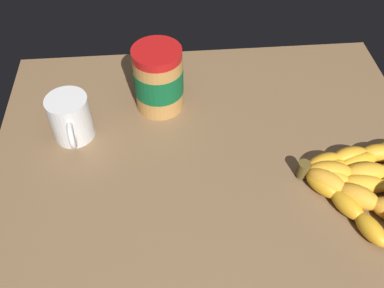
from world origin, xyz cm
name	(u,v)px	position (x,y,z in cm)	size (l,w,h in cm)	color
ground_plane	(211,162)	(0.00, 0.00, -1.94)	(75.94, 60.52, 3.87)	brown
banana_bunch	(358,178)	(22.70, -8.23, 1.63)	(20.55, 20.89, 3.57)	gold
peanut_butter_jar	(158,79)	(-8.44, 13.62, 6.28)	(9.17, 9.17, 12.72)	#BF8442
coffee_mug	(71,118)	(-24.08, 6.81, 4.21)	(7.24, 10.77, 8.38)	silver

